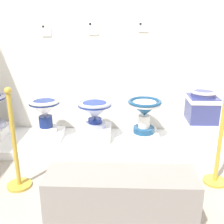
% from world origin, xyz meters
% --- Properties ---
extents(wall_back, '(4.50, 0.06, 3.25)m').
position_xyz_m(wall_back, '(2.15, 2.72, 1.62)').
color(wall_back, white).
rests_on(wall_back, ground_plane).
extents(display_platform, '(3.78, 0.77, 0.10)m').
position_xyz_m(display_platform, '(2.15, 2.29, 0.05)').
color(display_platform, white).
rests_on(display_platform, ground_plane).
extents(plinth_block_squat_floral, '(0.40, 0.36, 0.09)m').
position_xyz_m(plinth_block_squat_floral, '(1.23, 2.32, 0.14)').
color(plinth_block_squat_floral, white).
rests_on(plinth_block_squat_floral, display_platform).
extents(antique_toilet_squat_floral, '(0.38, 0.38, 0.42)m').
position_xyz_m(antique_toilet_squat_floral, '(1.23, 2.32, 0.47)').
color(antique_toilet_squat_floral, white).
rests_on(antique_toilet_squat_floral, plinth_block_squat_floral).
extents(plinth_block_central_ornate, '(0.38, 0.35, 0.16)m').
position_xyz_m(plinth_block_central_ornate, '(1.84, 2.32, 0.18)').
color(plinth_block_central_ornate, white).
rests_on(plinth_block_central_ornate, display_platform).
extents(antique_toilet_central_ornate, '(0.42, 0.42, 0.33)m').
position_xyz_m(antique_toilet_central_ornate, '(1.84, 2.32, 0.48)').
color(antique_toilet_central_ornate, '#ACB4D7').
rests_on(antique_toilet_central_ornate, plinth_block_central_ornate).
extents(plinth_block_broad_patterned, '(0.36, 0.40, 0.08)m').
position_xyz_m(plinth_block_broad_patterned, '(2.44, 2.35, 0.14)').
color(plinth_block_broad_patterned, white).
rests_on(plinth_block_broad_patterned, display_platform).
extents(antique_toilet_broad_patterned, '(0.40, 0.40, 0.41)m').
position_xyz_m(antique_toilet_broad_patterned, '(2.44, 2.35, 0.47)').
color(antique_toilet_broad_patterned, navy).
rests_on(antique_toilet_broad_patterned, plinth_block_broad_patterned).
extents(plinth_block_slender_white, '(0.37, 0.40, 0.27)m').
position_xyz_m(plinth_block_slender_white, '(3.11, 2.29, 0.23)').
color(plinth_block_slender_white, white).
rests_on(plinth_block_slender_white, display_platform).
extents(antique_toilet_slender_white, '(0.33, 0.34, 0.38)m').
position_xyz_m(antique_toilet_slender_white, '(3.11, 2.29, 0.56)').
color(antique_toilet_slender_white, '#394081').
rests_on(antique_toilet_slender_white, plinth_block_slender_white).
extents(info_placard_second, '(0.11, 0.01, 0.15)m').
position_xyz_m(info_placard_second, '(1.22, 2.68, 1.39)').
color(info_placard_second, white).
extents(info_placard_third, '(0.12, 0.01, 0.16)m').
position_xyz_m(info_placard_third, '(1.81, 2.68, 1.42)').
color(info_placard_third, white).
extents(info_placard_fourth, '(0.12, 0.01, 0.11)m').
position_xyz_m(info_placard_fourth, '(2.42, 2.68, 1.43)').
color(info_placard_fourth, white).
extents(stanchion_post_near_left, '(0.23, 0.23, 0.97)m').
position_xyz_m(stanchion_post_near_left, '(1.20, 1.41, 0.31)').
color(stanchion_post_near_left, gold).
rests_on(stanchion_post_near_left, ground_plane).
extents(stanchion_post_near_right, '(0.22, 0.22, 1.05)m').
position_xyz_m(stanchion_post_near_right, '(3.09, 1.55, 0.35)').
color(stanchion_post_near_right, gold).
rests_on(stanchion_post_near_right, ground_plane).
extents(museum_bench, '(1.15, 0.36, 0.40)m').
position_xyz_m(museum_bench, '(2.17, 1.00, 0.20)').
color(museum_bench, gray).
rests_on(museum_bench, ground_plane).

